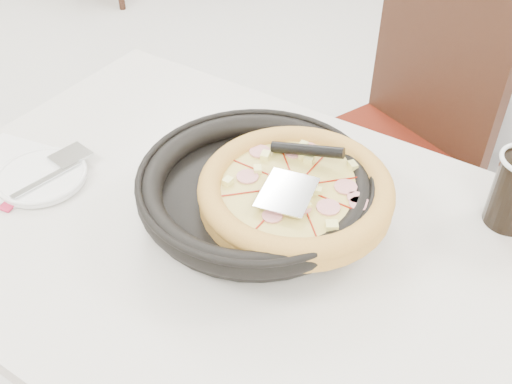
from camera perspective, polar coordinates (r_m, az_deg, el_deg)
The scene contains 9 objects.
main_table at distance 1.32m, azimuth -1.11°, elevation -15.41°, with size 1.20×0.80×0.75m, color silver, non-canonical shape.
chair_far at distance 1.67m, azimuth 11.31°, elevation 3.33°, with size 0.42×0.42×0.95m, color black, non-canonical shape.
trivet at distance 1.01m, azimuth 0.41°, elevation -3.64°, with size 0.13×0.13×0.04m, color black.
pizza_pan at distance 1.04m, azimuth -0.00°, elevation -0.33°, with size 0.39×0.39×0.01m, color black.
pizza at distance 1.01m, azimuth 3.78°, elevation -0.35°, with size 0.33×0.33×0.02m, color gold.
pizza_server at distance 0.97m, azimuth 2.99°, elevation -0.02°, with size 0.08×0.10×0.00m, color silver.
napkin at distance 1.25m, azimuth -22.52°, elevation 2.12°, with size 0.18×0.18×0.00m, color silver.
side_plate at distance 1.20m, azimuth -19.73°, elevation 1.36°, with size 0.17×0.17×0.01m, color white.
fork at distance 1.17m, azimuth -19.36°, elevation 1.15°, with size 0.01×0.14×0.00m, color silver.
Camera 1 is at (0.51, -0.73, 1.48)m, focal length 42.00 mm.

